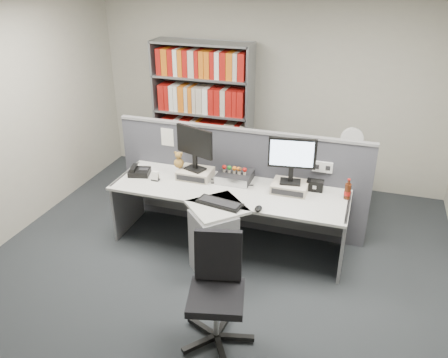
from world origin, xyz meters
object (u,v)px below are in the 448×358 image
(desk_phone, at_px, (139,172))
(office_chair, at_px, (217,287))
(desk, at_px, (222,220))
(keyboard, at_px, (220,203))
(shelving_unit, at_px, (203,115))
(speaker, at_px, (315,185))
(desk_fan, at_px, (352,141))
(monitor_right, at_px, (292,157))
(monitor_left, at_px, (195,145))
(cola_bottle, at_px, (348,191))
(desk_calendar, at_px, (155,177))
(desktop_pc, at_px, (235,177))
(filing_cabinet, at_px, (345,188))
(mouse, at_px, (258,209))

(desk_phone, relative_size, office_chair, 0.29)
(desk, distance_m, keyboard, 0.31)
(office_chair, bearing_deg, shelving_unit, 112.29)
(speaker, height_order, desk_fan, desk_fan)
(monitor_right, xyz_separation_m, speaker, (0.26, 0.10, -0.35))
(monitor_left, bearing_deg, office_chair, -62.95)
(cola_bottle, relative_size, desk_fan, 0.49)
(desk_phone, bearing_deg, monitor_right, 4.33)
(monitor_right, height_order, desk_calendar, monitor_right)
(desktop_pc, height_order, speaker, speaker)
(desk_calendar, height_order, shelving_unit, shelving_unit)
(desktop_pc, distance_m, cola_bottle, 1.25)
(keyboard, distance_m, desk_calendar, 0.93)
(filing_cabinet, bearing_deg, mouse, -116.78)
(shelving_unit, xyz_separation_m, filing_cabinet, (2.10, -0.45, -0.63))
(office_chair, bearing_deg, keyboard, 107.28)
(desk, xyz_separation_m, desk_fan, (1.20, 1.40, 0.54))
(monitor_right, relative_size, filing_cabinet, 0.73)
(keyboard, relative_size, speaker, 2.80)
(desk_calendar, distance_m, office_chair, 1.80)
(monitor_left, xyz_separation_m, speaker, (1.36, 0.10, -0.34))
(filing_cabinet, bearing_deg, office_chair, -108.79)
(keyboard, xyz_separation_m, cola_bottle, (1.24, 0.53, 0.07))
(monitor_left, xyz_separation_m, shelving_unit, (-0.45, 1.46, -0.15))
(desk, height_order, mouse, mouse)
(monitor_right, distance_m, office_chair, 1.68)
(mouse, bearing_deg, filing_cabinet, 63.22)
(monitor_left, relative_size, desk_calendar, 4.68)
(desk_phone, relative_size, speaker, 1.55)
(desk_phone, height_order, speaker, speaker)
(shelving_unit, xyz_separation_m, desk_fan, (2.10, -0.45, 0.02))
(desk_calendar, distance_m, desk_fan, 2.41)
(desktop_pc, bearing_deg, office_chair, -78.34)
(desk_calendar, xyz_separation_m, office_chair, (1.19, -1.32, -0.25))
(desk, bearing_deg, mouse, -17.63)
(shelving_unit, relative_size, desk_fan, 4.29)
(desk_calendar, relative_size, office_chair, 0.11)
(desktop_pc, xyz_separation_m, desk_calendar, (-0.86, -0.27, -0.00))
(desk_fan, bearing_deg, desk_calendar, -149.20)
(keyboard, height_order, cola_bottle, cola_bottle)
(monitor_right, relative_size, keyboard, 1.02)
(monitor_left, xyz_separation_m, desk_fan, (1.65, 1.02, -0.13))
(cola_bottle, relative_size, office_chair, 0.24)
(filing_cabinet, bearing_deg, cola_bottle, -87.12)
(desk_calendar, xyz_separation_m, shelving_unit, (-0.04, 1.68, 0.21))
(desk, bearing_deg, monitor_left, 139.81)
(desk_phone, relative_size, filing_cabinet, 0.40)
(cola_bottle, height_order, office_chair, office_chair)
(keyboard, xyz_separation_m, shelving_unit, (-0.91, 1.99, 0.24))
(cola_bottle, bearing_deg, mouse, -147.14)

